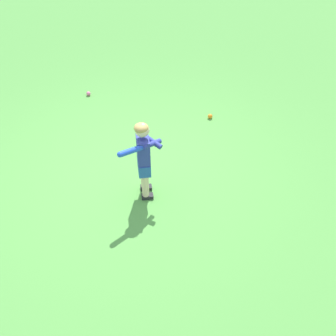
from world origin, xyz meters
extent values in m
plane|color=#519942|center=(0.00, 0.00, 0.00)|extent=(40.00, 40.00, 0.00)
cube|color=#232328|center=(0.46, 0.19, 0.03)|extent=(0.12, 0.17, 0.05)
cylinder|color=beige|center=(0.46, 0.18, 0.21)|extent=(0.09, 0.09, 0.34)
cube|color=#232328|center=(0.62, 0.23, 0.03)|extent=(0.12, 0.17, 0.05)
cylinder|color=beige|center=(0.63, 0.21, 0.21)|extent=(0.09, 0.09, 0.34)
cube|color=#2856A8|center=(0.54, 0.19, 0.46)|extent=(0.30, 0.21, 0.16)
cube|color=#2D3893|center=(0.54, 0.19, 0.71)|extent=(0.28, 0.20, 0.34)
sphere|color=beige|center=(0.54, 0.19, 1.00)|extent=(0.17, 0.17, 0.17)
ellipsoid|color=tan|center=(0.54, 0.18, 1.02)|extent=(0.21, 0.21, 0.11)
sphere|color=blue|center=(0.51, 0.33, 0.80)|extent=(0.04, 0.04, 0.04)
cylinder|color=black|center=(0.58, 0.27, 0.81)|extent=(0.12, 0.12, 0.05)
cylinder|color=blue|center=(0.75, 0.10, 0.85)|extent=(0.29, 0.29, 0.11)
sphere|color=blue|center=(0.87, -0.02, 0.87)|extent=(0.07, 0.07, 0.07)
cylinder|color=#2D3893|center=(0.49, 0.29, 0.81)|extent=(0.21, 0.30, 0.14)
cylinder|color=#2D3893|center=(0.55, 0.30, 0.81)|extent=(0.29, 0.22, 0.14)
sphere|color=pink|center=(-2.05, -1.20, 0.04)|extent=(0.08, 0.08, 0.08)
sphere|color=orange|center=(-1.41, 1.05, 0.04)|extent=(0.08, 0.08, 0.08)
camera|label=1|loc=(4.24, 0.79, 3.44)|focal=41.06mm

